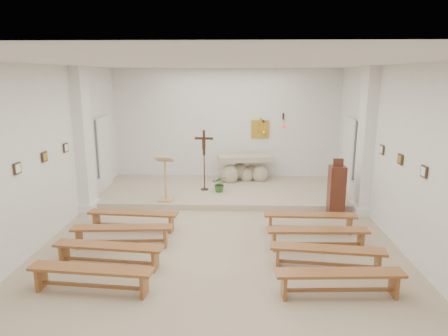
{
  "coord_description": "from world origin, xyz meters",
  "views": [
    {
      "loc": [
        0.33,
        -7.4,
        3.31
      ],
      "look_at": [
        0.04,
        1.6,
        1.19
      ],
      "focal_mm": 32.0,
      "sensor_mm": 36.0,
      "label": 1
    }
  ],
  "objects_px": {
    "bench_left_fourth": "(91,274)",
    "bench_left_second": "(122,232)",
    "bench_right_fourth": "(340,278)",
    "bench_right_front": "(310,219)",
    "bench_left_third": "(109,250)",
    "bench_right_second": "(318,234)",
    "lectern": "(165,178)",
    "bench_right_third": "(327,253)",
    "crucifix_stand": "(204,156)",
    "donation_pedestal": "(336,190)",
    "altar": "(244,170)",
    "bench_left_front": "(133,217)"
  },
  "relations": [
    {
      "from": "bench_left_fourth",
      "to": "bench_right_fourth",
      "type": "relative_size",
      "value": 1.0
    },
    {
      "from": "altar",
      "to": "bench_left_second",
      "type": "xyz_separation_m",
      "value": [
        -2.46,
        -4.56,
        -0.17
      ]
    },
    {
      "from": "bench_left_second",
      "to": "bench_right_third",
      "type": "xyz_separation_m",
      "value": [
        3.8,
        -0.85,
        0.0
      ]
    },
    {
      "from": "lectern",
      "to": "bench_left_fourth",
      "type": "distance_m",
      "value": 4.22
    },
    {
      "from": "altar",
      "to": "bench_right_fourth",
      "type": "distance_m",
      "value": 6.4
    },
    {
      "from": "altar",
      "to": "lectern",
      "type": "relative_size",
      "value": 1.45
    },
    {
      "from": "bench_right_front",
      "to": "altar",
      "type": "bearing_deg",
      "value": 110.81
    },
    {
      "from": "crucifix_stand",
      "to": "bench_right_third",
      "type": "relative_size",
      "value": 0.85
    },
    {
      "from": "bench_right_front",
      "to": "bench_left_third",
      "type": "xyz_separation_m",
      "value": [
        -3.8,
        -1.7,
        0.0
      ]
    },
    {
      "from": "bench_left_second",
      "to": "bench_left_fourth",
      "type": "relative_size",
      "value": 1.0
    },
    {
      "from": "altar",
      "to": "donation_pedestal",
      "type": "xyz_separation_m",
      "value": [
        2.16,
        -2.52,
        0.13
      ]
    },
    {
      "from": "bench_right_third",
      "to": "bench_left_fourth",
      "type": "xyz_separation_m",
      "value": [
        -3.8,
        -0.85,
        0.0
      ]
    },
    {
      "from": "lectern",
      "to": "bench_left_second",
      "type": "height_order",
      "value": "lectern"
    },
    {
      "from": "altar",
      "to": "bench_left_third",
      "type": "distance_m",
      "value": 5.94
    },
    {
      "from": "altar",
      "to": "bench_left_third",
      "type": "height_order",
      "value": "altar"
    },
    {
      "from": "bench_left_fourth",
      "to": "bench_right_third",
      "type": "bearing_deg",
      "value": 17.84
    },
    {
      "from": "bench_left_second",
      "to": "bench_right_fourth",
      "type": "bearing_deg",
      "value": -27.78
    },
    {
      "from": "bench_right_third",
      "to": "crucifix_stand",
      "type": "bearing_deg",
      "value": 126.16
    },
    {
      "from": "bench_left_front",
      "to": "bench_right_third",
      "type": "height_order",
      "value": "same"
    },
    {
      "from": "altar",
      "to": "bench_left_second",
      "type": "height_order",
      "value": "altar"
    },
    {
      "from": "donation_pedestal",
      "to": "bench_left_front",
      "type": "height_order",
      "value": "donation_pedestal"
    },
    {
      "from": "lectern",
      "to": "donation_pedestal",
      "type": "height_order",
      "value": "donation_pedestal"
    },
    {
      "from": "bench_right_third",
      "to": "bench_right_front",
      "type": "bearing_deg",
      "value": 96.54
    },
    {
      "from": "bench_right_second",
      "to": "bench_right_third",
      "type": "height_order",
      "value": "same"
    },
    {
      "from": "bench_right_front",
      "to": "bench_left_third",
      "type": "distance_m",
      "value": 4.16
    },
    {
      "from": "bench_right_third",
      "to": "bench_left_fourth",
      "type": "relative_size",
      "value": 1.0
    },
    {
      "from": "bench_left_third",
      "to": "bench_left_fourth",
      "type": "height_order",
      "value": "same"
    },
    {
      "from": "donation_pedestal",
      "to": "bench_left_second",
      "type": "relative_size",
      "value": 0.7
    },
    {
      "from": "crucifix_stand",
      "to": "bench_right_second",
      "type": "height_order",
      "value": "crucifix_stand"
    },
    {
      "from": "crucifix_stand",
      "to": "donation_pedestal",
      "type": "distance_m",
      "value": 3.64
    },
    {
      "from": "donation_pedestal",
      "to": "bench_left_second",
      "type": "height_order",
      "value": "donation_pedestal"
    },
    {
      "from": "altar",
      "to": "donation_pedestal",
      "type": "bearing_deg",
      "value": -58.07
    },
    {
      "from": "lectern",
      "to": "crucifix_stand",
      "type": "distance_m",
      "value": 1.42
    },
    {
      "from": "lectern",
      "to": "bench_right_front",
      "type": "relative_size",
      "value": 0.61
    },
    {
      "from": "bench_right_second",
      "to": "bench_left_front",
      "type": "bearing_deg",
      "value": 165.93
    },
    {
      "from": "bench_right_second",
      "to": "altar",
      "type": "bearing_deg",
      "value": 104.85
    },
    {
      "from": "crucifix_stand",
      "to": "bench_left_fourth",
      "type": "height_order",
      "value": "crucifix_stand"
    },
    {
      "from": "lectern",
      "to": "crucifix_stand",
      "type": "xyz_separation_m",
      "value": [
        0.91,
        1.02,
        0.39
      ]
    },
    {
      "from": "lectern",
      "to": "bench_right_third",
      "type": "height_order",
      "value": "lectern"
    },
    {
      "from": "bench_left_fourth",
      "to": "bench_right_front",
      "type": "bearing_deg",
      "value": 39.07
    },
    {
      "from": "altar",
      "to": "bench_left_front",
      "type": "xyz_separation_m",
      "value": [
        -2.46,
        -3.71,
        -0.17
      ]
    },
    {
      "from": "bench_right_front",
      "to": "bench_right_fourth",
      "type": "bearing_deg",
      "value": -89.0
    },
    {
      "from": "bench_right_second",
      "to": "bench_left_third",
      "type": "bearing_deg",
      "value": -168.9
    },
    {
      "from": "altar",
      "to": "lectern",
      "type": "height_order",
      "value": "lectern"
    },
    {
      "from": "bench_left_fourth",
      "to": "bench_left_second",
      "type": "bearing_deg",
      "value": 95.25
    },
    {
      "from": "bench_right_second",
      "to": "bench_left_third",
      "type": "xyz_separation_m",
      "value": [
        -3.8,
        -0.85,
        0.0
      ]
    },
    {
      "from": "bench_left_front",
      "to": "bench_left_second",
      "type": "relative_size",
      "value": 1.0
    },
    {
      "from": "bench_right_second",
      "to": "bench_right_fourth",
      "type": "xyz_separation_m",
      "value": [
        0.0,
        -1.7,
        0.0
      ]
    },
    {
      "from": "bench_left_front",
      "to": "bench_left_second",
      "type": "xyz_separation_m",
      "value": [
        -0.0,
        -0.85,
        0.0
      ]
    },
    {
      "from": "donation_pedestal",
      "to": "bench_right_fourth",
      "type": "bearing_deg",
      "value": -102.63
    }
  ]
}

